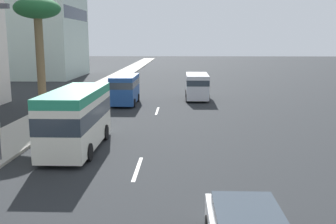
% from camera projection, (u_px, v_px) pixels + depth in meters
% --- Properties ---
extents(ground_plane, '(198.00, 198.00, 0.00)m').
position_uv_depth(ground_plane, '(161.00, 100.00, 35.73)').
color(ground_plane, '#26282B').
extents(sidewalk_right, '(162.00, 3.31, 0.15)m').
position_uv_depth(sidewalk_right, '(79.00, 99.00, 35.97)').
color(sidewalk_right, '#B2ADA3').
rests_on(sidewalk_right, ground_plane).
extents(lane_stripe_mid, '(3.20, 0.16, 0.01)m').
position_uv_depth(lane_stripe_mid, '(138.00, 169.00, 16.77)').
color(lane_stripe_mid, silver).
rests_on(lane_stripe_mid, ground_plane).
extents(lane_stripe_far, '(3.20, 0.16, 0.01)m').
position_uv_depth(lane_stripe_far, '(157.00, 111.00, 30.41)').
color(lane_stripe_far, silver).
rests_on(lane_stripe_far, ground_plane).
extents(minibus_lead, '(6.81, 2.30, 3.06)m').
position_uv_depth(minibus_lead, '(77.00, 117.00, 19.52)').
color(minibus_lead, silver).
rests_on(minibus_lead, ground_plane).
extents(van_second, '(5.03, 2.13, 2.37)m').
position_uv_depth(van_second, '(197.00, 85.00, 36.18)').
color(van_second, silver).
rests_on(van_second, ground_plane).
extents(van_fourth, '(5.03, 2.11, 2.50)m').
position_uv_depth(van_fourth, '(125.00, 88.00, 33.39)').
color(van_fourth, '#1E478C').
rests_on(van_fourth, ground_plane).
extents(pedestrian_mid_block, '(0.33, 0.38, 1.60)m').
position_uv_depth(pedestrian_mid_block, '(81.00, 93.00, 33.40)').
color(pedestrian_mid_block, gold).
rests_on(pedestrian_mid_block, sidewalk_right).
extents(palm_tree, '(3.02, 3.02, 8.06)m').
position_uv_depth(palm_tree, '(38.00, 17.00, 25.38)').
color(palm_tree, brown).
rests_on(palm_tree, sidewalk_right).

